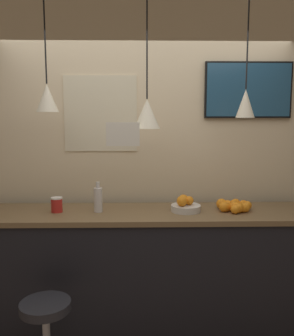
% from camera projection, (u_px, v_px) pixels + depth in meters
% --- Properties ---
extents(back_wall, '(8.00, 0.06, 2.90)m').
position_uv_depth(back_wall, '(146.00, 162.00, 3.35)').
color(back_wall, beige).
rests_on(back_wall, ground_plane).
extents(service_counter, '(2.81, 0.61, 1.11)m').
position_uv_depth(service_counter, '(147.00, 277.00, 3.07)').
color(service_counter, black).
rests_on(service_counter, ground_plane).
extents(bar_stool, '(0.38, 0.38, 0.64)m').
position_uv_depth(bar_stool, '(46.00, 332.00, 2.50)').
color(bar_stool, '#B7B7BC').
rests_on(bar_stool, ground_plane).
extents(fruit_bowl, '(0.24, 0.24, 0.14)m').
position_uv_depth(fruit_bowl, '(185.00, 206.00, 2.98)').
color(fruit_bowl, beige).
rests_on(fruit_bowl, service_counter).
extents(orange_pile, '(0.28, 0.27, 0.09)m').
position_uv_depth(orange_pile, '(234.00, 206.00, 3.01)').
color(orange_pile, orange).
rests_on(orange_pile, service_counter).
extents(juice_bottle, '(0.07, 0.07, 0.24)m').
position_uv_depth(juice_bottle, '(98.00, 199.00, 2.96)').
color(juice_bottle, silver).
rests_on(juice_bottle, service_counter).
extents(spread_jar, '(0.09, 0.09, 0.12)m').
position_uv_depth(spread_jar, '(57.00, 205.00, 2.96)').
color(spread_jar, red).
rests_on(spread_jar, service_counter).
extents(pendant_lamp_left, '(0.17, 0.17, 0.91)m').
position_uv_depth(pendant_lamp_left, '(47.00, 97.00, 2.85)').
color(pendant_lamp_left, black).
extents(pendant_lamp_middle, '(0.20, 0.20, 1.03)m').
position_uv_depth(pendant_lamp_middle, '(147.00, 113.00, 2.88)').
color(pendant_lamp_middle, black).
extents(pendant_lamp_right, '(0.15, 0.15, 0.95)m').
position_uv_depth(pendant_lamp_right, '(245.00, 102.00, 2.89)').
color(pendant_lamp_right, black).
extents(mounted_tv, '(0.76, 0.04, 0.48)m').
position_uv_depth(mounted_tv, '(248.00, 90.00, 3.23)').
color(mounted_tv, black).
extents(hanging_menu_board, '(0.24, 0.01, 0.17)m').
position_uv_depth(hanging_menu_board, '(123.00, 134.00, 2.68)').
color(hanging_menu_board, silver).
extents(wall_poster, '(0.63, 0.01, 0.65)m').
position_uv_depth(wall_poster, '(100.00, 114.00, 3.25)').
color(wall_poster, beige).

